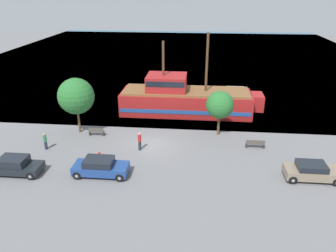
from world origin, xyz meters
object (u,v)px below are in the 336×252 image
at_px(bench_promenade_west, 96,132).
at_px(pedestrian_walking_near, 140,141).
at_px(moored_boat_dockside, 238,95).
at_px(parked_car_curb_rear, 312,171).
at_px(pirate_ship, 185,99).
at_px(pedestrian_walking_far, 45,141).
at_px(fire_hydrant, 99,155).
at_px(bench_promenade_east, 255,144).
at_px(parked_car_curb_front, 100,167).
at_px(parked_car_curb_mid, 15,166).

relative_size(bench_promenade_west, pedestrian_walking_near, 0.89).
distance_m(moored_boat_dockside, parked_car_curb_rear, 19.61).
distance_m(pirate_ship, pedestrian_walking_far, 16.34).
xyz_separation_m(parked_car_curb_rear, bench_promenade_west, (-19.14, 6.29, -0.27)).
bearing_deg(fire_hydrant, pedestrian_walking_far, 165.06).
height_order(pirate_ship, pedestrian_walking_near, pirate_ship).
bearing_deg(bench_promenade_east, moored_boat_dockside, 90.92).
bearing_deg(bench_promenade_east, parked_car_curb_front, -155.29).
xyz_separation_m(pirate_ship, parked_car_curb_rear, (10.61, -13.64, -0.99)).
distance_m(parked_car_curb_front, bench_promenade_west, 7.69).
height_order(parked_car_curb_rear, bench_promenade_east, parked_car_curb_rear).
bearing_deg(bench_promenade_west, moored_boat_dockside, 40.18).
bearing_deg(fire_hydrant, parked_car_curb_rear, -4.77).
distance_m(moored_boat_dockside, parked_car_curb_front, 23.91).
bearing_deg(parked_car_curb_front, parked_car_curb_rear, 3.33).
bearing_deg(pedestrian_walking_far, bench_promenade_west, 41.66).
bearing_deg(parked_car_curb_rear, parked_car_curb_front, -176.67).
relative_size(parked_car_curb_rear, fire_hydrant, 5.44).
bearing_deg(pirate_ship, parked_car_curb_rear, -52.12).
distance_m(bench_promenade_west, pedestrian_walking_near, 5.61).
xyz_separation_m(fire_hydrant, bench_promenade_west, (-1.73, 4.84, 0.02)).
distance_m(parked_car_curb_front, parked_car_curb_mid, 6.90).
bearing_deg(parked_car_curb_rear, pirate_ship, 127.88).
distance_m(pirate_ship, fire_hydrant, 14.01).
height_order(pirate_ship, parked_car_curb_rear, pirate_ship).
bearing_deg(parked_car_curb_rear, pedestrian_walking_near, 165.74).
bearing_deg(moored_boat_dockside, pedestrian_walking_near, -123.72).
bearing_deg(parked_car_curb_front, pirate_ship, 67.76).
relative_size(parked_car_curb_rear, bench_promenade_west, 2.70).
distance_m(bench_promenade_east, bench_promenade_west, 15.61).
relative_size(moored_boat_dockside, bench_promenade_east, 3.44).
bearing_deg(fire_hydrant, moored_boat_dockside, 52.59).
distance_m(parked_car_curb_rear, fire_hydrant, 17.47).
height_order(pirate_ship, pedestrian_walking_far, pirate_ship).
bearing_deg(moored_boat_dockside, fire_hydrant, -127.41).
xyz_separation_m(parked_car_curb_front, bench_promenade_east, (13.01, 5.99, -0.28)).
relative_size(parked_car_curb_rear, bench_promenade_east, 2.43).
bearing_deg(parked_car_curb_mid, parked_car_curb_front, 3.61).
xyz_separation_m(bench_promenade_west, pedestrian_walking_far, (-3.78, -3.37, 0.39)).
relative_size(parked_car_curb_front, bench_promenade_west, 2.82).
xyz_separation_m(parked_car_curb_front, bench_promenade_west, (-2.55, 7.25, -0.29)).
bearing_deg(pedestrian_walking_near, parked_car_curb_mid, -151.50).
distance_m(pirate_ship, bench_promenade_west, 11.33).
distance_m(pirate_ship, bench_promenade_east, 11.20).
height_order(parked_car_curb_front, pedestrian_walking_near, pedestrian_walking_near).
bearing_deg(bench_promenade_west, bench_promenade_east, -4.65).
relative_size(parked_car_curb_mid, bench_promenade_west, 2.67).
xyz_separation_m(fire_hydrant, bench_promenade_east, (13.83, 3.57, 0.03)).
bearing_deg(bench_promenade_west, parked_car_curb_rear, -18.19).
bearing_deg(moored_boat_dockside, parked_car_curb_mid, -133.62).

